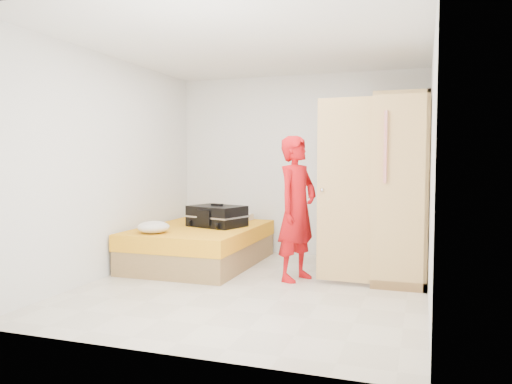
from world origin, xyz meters
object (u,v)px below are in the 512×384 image
(bed, at_px, (201,245))
(person, at_px, (297,208))
(suitcase, at_px, (217,216))
(wardrobe, at_px, (397,193))
(round_cushion, at_px, (153,227))

(bed, bearing_deg, person, -17.09)
(suitcase, bearing_deg, wardrobe, 15.15)
(bed, distance_m, wardrobe, 2.61)
(person, bearing_deg, bed, 94.15)
(wardrobe, bearing_deg, person, -159.56)
(bed, height_order, round_cushion, round_cushion)
(wardrobe, distance_m, suitcase, 2.34)
(wardrobe, xyz_separation_m, round_cushion, (-2.79, -0.69, -0.43))
(suitcase, bearing_deg, person, -5.12)
(suitcase, bearing_deg, round_cushion, -102.52)
(person, height_order, round_cushion, person)
(bed, bearing_deg, round_cushion, -111.84)
(bed, xyz_separation_m, suitcase, (0.19, 0.09, 0.38))
(suitcase, relative_size, round_cushion, 2.15)
(bed, height_order, suitcase, suitcase)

